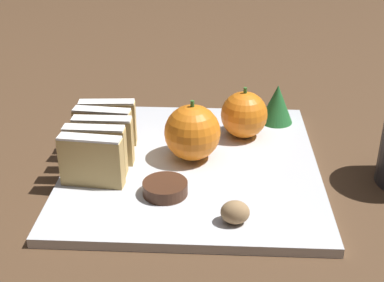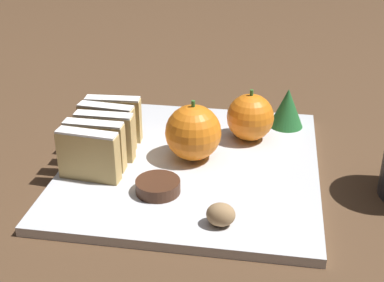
{
  "view_description": "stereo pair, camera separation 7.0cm",
  "coord_description": "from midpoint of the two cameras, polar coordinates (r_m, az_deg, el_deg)",
  "views": [
    {
      "loc": [
        0.03,
        -0.63,
        0.36
      ],
      "look_at": [
        0.0,
        0.0,
        0.04
      ],
      "focal_mm": 50.0,
      "sensor_mm": 36.0,
      "label": 1
    },
    {
      "loc": [
        0.1,
        -0.62,
        0.36
      ],
      "look_at": [
        0.0,
        0.0,
        0.04
      ],
      "focal_mm": 50.0,
      "sensor_mm": 36.0,
      "label": 2
    }
  ],
  "objects": [
    {
      "name": "orange_far",
      "position": [
        0.77,
        8.85,
        2.46
      ],
      "size": [
        0.07,
        0.07,
        0.08
      ],
      "color": "orange",
      "rests_on": "serving_platter"
    },
    {
      "name": "stollen_slice_front",
      "position": [
        0.67,
        -8.04,
        -1.63
      ],
      "size": [
        0.08,
        0.03,
        0.07
      ],
      "color": "tan",
      "rests_on": "serving_platter"
    },
    {
      "name": "walnut",
      "position": [
        0.59,
        6.53,
        -7.91
      ],
      "size": [
        0.03,
        0.03,
        0.03
      ],
      "color": "#9E7A51",
      "rests_on": "serving_platter"
    },
    {
      "name": "chocolate_cookie",
      "position": [
        0.64,
        -0.54,
        -4.94
      ],
      "size": [
        0.05,
        0.05,
        0.02
      ],
      "color": "#472819",
      "rests_on": "serving_platter"
    },
    {
      "name": "stollen_slice_third",
      "position": [
        0.71,
        -6.52,
        0.44
      ],
      "size": [
        0.08,
        0.02,
        0.07
      ],
      "color": "tan",
      "rests_on": "serving_platter"
    },
    {
      "name": "stollen_slice_fifth",
      "position": [
        0.76,
        -5.75,
        2.29
      ],
      "size": [
        0.08,
        0.02,
        0.07
      ],
      "color": "tan",
      "rests_on": "serving_platter"
    },
    {
      "name": "evergreen_sprig",
      "position": [
        0.82,
        12.57,
        3.43
      ],
      "size": [
        0.05,
        0.05,
        0.06
      ],
      "color": "#23662D",
      "rests_on": "serving_platter"
    },
    {
      "name": "stollen_slice_fourth",
      "position": [
        0.74,
        -6.38,
        1.41
      ],
      "size": [
        0.08,
        0.03,
        0.07
      ],
      "color": "tan",
      "rests_on": "serving_platter"
    },
    {
      "name": "stollen_slice_second",
      "position": [
        0.69,
        -7.48,
        -0.54
      ],
      "size": [
        0.08,
        0.02,
        0.07
      ],
      "color": "tan",
      "rests_on": "serving_platter"
    },
    {
      "name": "serving_platter",
      "position": [
        0.72,
        2.8,
        -2.63
      ],
      "size": [
        0.33,
        0.36,
        0.01
      ],
      "color": "silver",
      "rests_on": "ground_plane"
    },
    {
      "name": "orange_near",
      "position": [
        0.71,
        3.01,
        0.83
      ],
      "size": [
        0.08,
        0.08,
        0.08
      ],
      "color": "orange",
      "rests_on": "serving_platter"
    },
    {
      "name": "ground_plane",
      "position": [
        0.72,
        2.79,
        -3.04
      ],
      "size": [
        6.0,
        6.0,
        0.0
      ],
      "primitive_type": "plane",
      "color": "#513823"
    }
  ]
}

